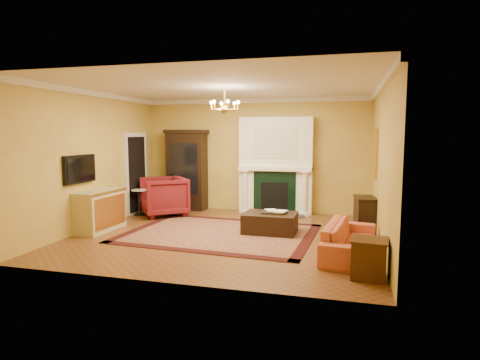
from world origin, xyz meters
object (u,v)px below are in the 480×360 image
(console_table, at_px, (365,216))
(coral_sofa, at_px, (350,234))
(wingback_armchair, at_px, (164,194))
(end_table, at_px, (369,259))
(china_cabinet, at_px, (187,172))
(pedestal_table, at_px, (139,200))
(commode, at_px, (99,211))
(leather_ottoman, at_px, (270,223))

(console_table, bearing_deg, coral_sofa, -108.12)
(wingback_armchair, bearing_deg, end_table, 17.27)
(china_cabinet, xyz_separation_m, coral_sofa, (4.31, -3.26, -0.67))
(china_cabinet, height_order, console_table, china_cabinet)
(pedestal_table, relative_size, console_table, 0.91)
(coral_sofa, height_order, console_table, coral_sofa)
(china_cabinet, relative_size, wingback_armchair, 1.92)
(coral_sofa, bearing_deg, end_table, -159.11)
(console_table, bearing_deg, commode, -174.82)
(china_cabinet, distance_m, pedestal_table, 1.56)
(console_table, xyz_separation_m, leather_ottoman, (-1.92, -0.52, -0.15))
(commode, bearing_deg, leather_ottoman, 13.85)
(wingback_armchair, distance_m, end_table, 5.85)
(pedestal_table, distance_m, leather_ottoman, 3.69)
(coral_sofa, height_order, end_table, coral_sofa)
(china_cabinet, height_order, coral_sofa, china_cabinet)
(pedestal_table, height_order, leather_ottoman, pedestal_table)
(china_cabinet, relative_size, pedestal_table, 3.13)
(wingback_armchair, distance_m, leather_ottoman, 3.15)
(pedestal_table, xyz_separation_m, leather_ottoman, (3.56, -0.95, -0.17))
(console_table, bearing_deg, pedestal_table, 167.97)
(china_cabinet, relative_size, console_table, 2.85)
(end_table, xyz_separation_m, console_table, (0.06, 2.77, 0.09))
(china_cabinet, bearing_deg, commode, -105.26)
(commode, xyz_separation_m, console_table, (5.51, 1.25, -0.07))
(china_cabinet, distance_m, end_table, 6.33)
(commode, height_order, console_table, commode)
(coral_sofa, relative_size, leather_ottoman, 1.76)
(wingback_armchair, distance_m, commode, 1.93)
(china_cabinet, height_order, leather_ottoman, china_cabinet)
(commode, height_order, leather_ottoman, commode)
(commode, bearing_deg, wingback_armchair, 72.61)
(end_table, bearing_deg, commode, 164.40)
(coral_sofa, distance_m, leather_ottoman, 2.00)
(wingback_armchair, distance_m, pedestal_table, 0.66)
(pedestal_table, height_order, commode, commode)
(wingback_armchair, height_order, console_table, wingback_armchair)
(pedestal_table, bearing_deg, leather_ottoman, -14.89)
(pedestal_table, relative_size, leather_ottoman, 0.61)
(coral_sofa, xyz_separation_m, console_table, (0.32, 1.71, -0.01))
(wingback_armchair, distance_m, console_table, 4.89)
(pedestal_table, relative_size, commode, 0.57)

